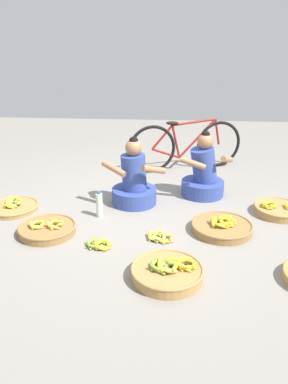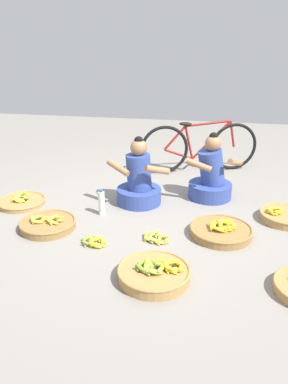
{
  "view_description": "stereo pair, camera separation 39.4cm",
  "coord_description": "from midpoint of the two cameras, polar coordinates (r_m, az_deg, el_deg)",
  "views": [
    {
      "loc": [
        0.28,
        -3.83,
        1.86
      ],
      "look_at": [
        0.0,
        -0.2,
        0.35
      ],
      "focal_mm": 35.99,
      "sensor_mm": 36.0,
      "label": 1
    },
    {
      "loc": [
        0.67,
        -3.78,
        1.86
      ],
      "look_at": [
        0.0,
        -0.2,
        0.35
      ],
      "focal_mm": 35.99,
      "sensor_mm": 36.0,
      "label": 2
    }
  ],
  "objects": [
    {
      "name": "banana_basket_back_right",
      "position": [
        4.65,
        -15.41,
        -1.38
      ],
      "size": [
        0.55,
        0.55,
        0.13
      ],
      "color": "#A87F47",
      "rests_on": "ground"
    },
    {
      "name": "vendor_woman_front",
      "position": [
        4.45,
        1.76,
        1.39
      ],
      "size": [
        0.74,
        0.52,
        0.8
      ],
      "color": "#334793",
      "rests_on": "ground"
    },
    {
      "name": "loose_bananas_near_vendor",
      "position": [
        3.74,
        4.79,
        -6.88
      ],
      "size": [
        0.27,
        0.22,
        0.09
      ],
      "color": "yellow",
      "rests_on": "ground"
    },
    {
      "name": "water_bottle",
      "position": [
        4.21,
        -3.65,
        -1.68
      ],
      "size": [
        0.07,
        0.07,
        0.29
      ],
      "color": "silver",
      "rests_on": "ground"
    },
    {
      "name": "vendor_woman_behind",
      "position": [
        4.7,
        12.27,
        2.09
      ],
      "size": [
        0.66,
        0.52,
        0.81
      ],
      "color": "#334793",
      "rests_on": "ground"
    },
    {
      "name": "banana_basket_front_right",
      "position": [
        4.02,
        -11.39,
        -4.73
      ],
      "size": [
        0.57,
        0.57,
        0.15
      ],
      "color": "olive",
      "rests_on": "ground"
    },
    {
      "name": "loose_bananas_near_bicycle",
      "position": [
        3.67,
        -4.15,
        -7.44
      ],
      "size": [
        0.28,
        0.24,
        0.09
      ],
      "color": "yellow",
      "rests_on": "ground"
    },
    {
      "name": "banana_basket_front_center",
      "position": [
        3.19,
        5.13,
        -11.95
      ],
      "size": [
        0.6,
        0.6,
        0.17
      ],
      "color": "#A87F47",
      "rests_on": "ground"
    },
    {
      "name": "banana_basket_mid_right",
      "position": [
        4.44,
        22.59,
        -3.33
      ],
      "size": [
        0.54,
        0.54,
        0.15
      ],
      "color": "#A87F47",
      "rests_on": "ground"
    },
    {
      "name": "bicycle_leaning",
      "position": [
        5.58,
        10.23,
        6.54
      ],
      "size": [
        1.62,
        0.61,
        0.73
      ],
      "color": "black",
      "rests_on": "ground"
    },
    {
      "name": "ground_plane",
      "position": [
        4.26,
        3.15,
        -3.39
      ],
      "size": [
        10.0,
        10.0,
        0.0
      ],
      "primitive_type": "plane",
      "color": "gray"
    },
    {
      "name": "banana_basket_back_center",
      "position": [
        3.93,
        14.2,
        -5.64
      ],
      "size": [
        0.62,
        0.62,
        0.16
      ],
      "color": "olive",
      "rests_on": "ground"
    }
  ]
}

